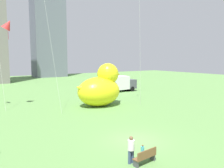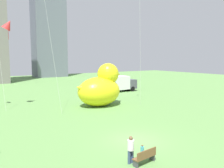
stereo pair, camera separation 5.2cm
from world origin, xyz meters
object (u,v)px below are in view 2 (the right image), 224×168
park_bench (145,156)px  person_child (142,151)px  kite_red (8,25)px  box_truck (120,84)px  person_adult (131,148)px  giant_inflatable_duck (101,88)px

park_bench → person_child: park_bench is taller
kite_red → person_child: bearing=-78.6°
person_child → box_truck: bearing=57.1°
park_bench → kite_red: size_ratio=0.15×
person_adult → person_child: (1.02, 0.14, -0.43)m
person_adult → kite_red: size_ratio=0.15×
park_bench → box_truck: size_ratio=0.27×
giant_inflatable_duck → box_truck: 12.79m
park_bench → person_child: bearing=61.6°
box_truck → giant_inflatable_duck: bearing=-136.9°
giant_inflatable_duck → kite_red: kite_red is taller
kite_red → giant_inflatable_duck: bearing=-25.3°
giant_inflatable_duck → box_truck: size_ratio=1.09×
box_truck → person_adult: bearing=-124.4°
park_bench → giant_inflatable_duck: size_ratio=0.25×
person_adult → box_truck: box_truck is taller
person_child → kite_red: size_ratio=0.08×
park_bench → giant_inflatable_duck: (6.31, 15.59, 1.86)m
park_bench → person_child: 0.79m
person_child → person_adult: bearing=-172.0°
giant_inflatable_duck → kite_red: 13.39m
person_child → giant_inflatable_duck: giant_inflatable_duck is taller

